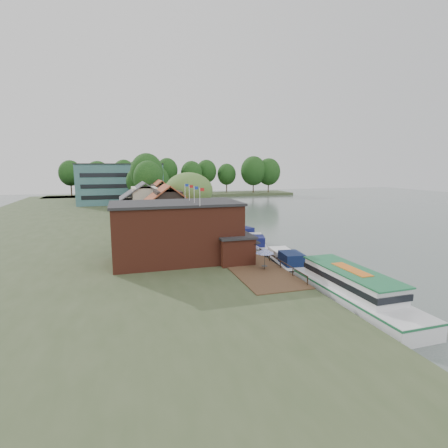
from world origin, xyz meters
TOP-DOWN VIEW (x-y plane):
  - ground at (0.00, 0.00)m, footprint 260.00×260.00m
  - land_bank at (-30.00, 35.00)m, footprint 50.00×140.00m
  - quay_deck at (-8.00, 10.00)m, footprint 6.00×50.00m
  - quay_rail at (-5.30, 10.50)m, footprint 0.20×49.00m
  - pub at (-14.00, -1.00)m, footprint 20.00×11.00m
  - hotel_block at (-22.00, 70.00)m, footprint 25.40×12.40m
  - cottage_a at (-15.00, 14.00)m, footprint 8.60×7.60m
  - cottage_b at (-18.00, 24.00)m, footprint 9.60×8.60m
  - cottage_c at (-14.00, 33.00)m, footprint 7.60×7.60m
  - willow at (-10.50, 19.00)m, footprint 8.60×8.60m
  - umbrella_0 at (-7.19, -7.85)m, footprint 2.12×2.12m
  - umbrella_1 at (-7.58, -4.81)m, footprint 1.97×1.97m
  - umbrella_2 at (-7.74, -0.50)m, footprint 2.23×2.23m
  - umbrella_3 at (-6.95, 2.08)m, footprint 2.25×2.25m
  - umbrella_4 at (-7.60, 5.81)m, footprint 2.46×2.46m
  - umbrella_5 at (-7.27, 8.83)m, footprint 2.40×2.40m
  - cruiser_0 at (-3.19, -5.03)m, footprint 4.26×10.50m
  - cruiser_1 at (-3.03, 5.36)m, footprint 5.95×10.49m
  - cruiser_2 at (-3.63, 12.61)m, footprint 6.19×10.96m
  - cruiser_3 at (-3.27, 22.80)m, footprint 4.68×9.70m
  - cruiser_4 at (-2.19, 35.09)m, footprint 4.89×9.62m
  - tour_boat at (-2.47, -17.53)m, footprint 4.47×15.26m
  - swan at (-4.35, -11.64)m, footprint 0.44×0.44m
  - bank_tree_0 at (-15.76, 41.92)m, footprint 6.90×6.90m
  - bank_tree_1 at (-15.32, 51.33)m, footprint 8.54×8.54m
  - bank_tree_2 at (-17.23, 57.04)m, footprint 6.73×6.73m
  - bank_tree_3 at (-10.32, 76.98)m, footprint 8.43×8.43m
  - bank_tree_4 at (-16.28, 85.07)m, footprint 7.92×7.92m
  - bank_tree_5 at (-13.10, 92.11)m, footprint 6.06×6.06m

SIDE VIEW (x-z plane):
  - ground at x=0.00m, z-range 0.00..0.00m
  - swan at x=-4.35m, z-range 0.00..0.44m
  - land_bank at x=-30.00m, z-range 0.00..1.00m
  - quay_deck at x=-8.00m, z-range 1.00..1.10m
  - cruiser_4 at x=-2.19m, z-range 0.00..2.20m
  - cruiser_3 at x=-3.27m, z-range 0.00..2.23m
  - cruiser_1 at x=-3.03m, z-range 0.00..2.42m
  - cruiser_0 at x=-3.19m, z-range 0.00..2.49m
  - cruiser_2 at x=-3.63m, z-range 0.00..2.55m
  - quay_rail at x=-5.30m, z-range 1.00..2.00m
  - tour_boat at x=-2.47m, z-range 0.00..3.32m
  - umbrella_0 at x=-7.19m, z-range 1.10..3.48m
  - umbrella_1 at x=-7.58m, z-range 1.10..3.48m
  - umbrella_2 at x=-7.74m, z-range 1.10..3.48m
  - umbrella_3 at x=-6.95m, z-range 1.10..3.48m
  - umbrella_4 at x=-7.60m, z-range 1.10..3.48m
  - umbrella_5 at x=-7.27m, z-range 1.10..3.48m
  - pub at x=-14.00m, z-range 1.00..8.30m
  - cottage_a at x=-15.00m, z-range 1.00..9.50m
  - cottage_b at x=-18.00m, z-range 1.00..9.50m
  - cottage_c at x=-14.00m, z-range 1.00..9.50m
  - willow at x=-10.50m, z-range 1.00..11.43m
  - bank_tree_2 at x=-17.23m, z-range 1.00..12.21m
  - bank_tree_3 at x=-10.32m, z-range 1.00..12.57m
  - hotel_block at x=-22.00m, z-range 1.00..13.30m
  - bank_tree_0 at x=-15.76m, z-range 1.00..13.79m
  - bank_tree_5 at x=-13.10m, z-range 1.00..14.02m
  - bank_tree_4 at x=-16.28m, z-range 1.00..14.28m
  - bank_tree_1 at x=-15.32m, z-range 1.00..15.84m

